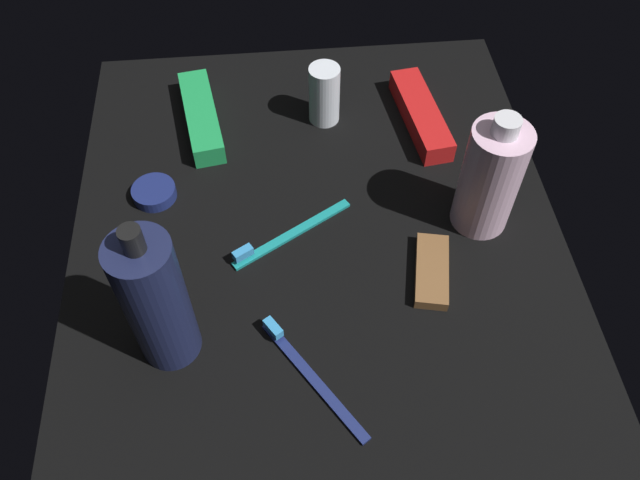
% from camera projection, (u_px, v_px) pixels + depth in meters
% --- Properties ---
extents(ground_plane, '(0.84, 0.64, 0.01)m').
position_uv_depth(ground_plane, '(320.00, 257.00, 0.83)').
color(ground_plane, black).
extents(lotion_bottle, '(0.07, 0.07, 0.22)m').
position_uv_depth(lotion_bottle, '(156.00, 301.00, 0.67)').
color(lotion_bottle, '#181E3F').
rests_on(lotion_bottle, ground_plane).
extents(bodywash_bottle, '(0.07, 0.07, 0.18)m').
position_uv_depth(bodywash_bottle, '(490.00, 178.00, 0.79)').
color(bodywash_bottle, silver).
rests_on(bodywash_bottle, ground_plane).
extents(deodorant_stick, '(0.05, 0.05, 0.09)m').
position_uv_depth(deodorant_stick, '(324.00, 95.00, 0.94)').
color(deodorant_stick, silver).
rests_on(deodorant_stick, ground_plane).
extents(toothbrush_teal, '(0.10, 0.16, 0.02)m').
position_uv_depth(toothbrush_teal, '(285.00, 236.00, 0.83)').
color(toothbrush_teal, teal).
rests_on(toothbrush_teal, ground_plane).
extents(toothbrush_navy, '(0.16, 0.11, 0.02)m').
position_uv_depth(toothbrush_navy, '(307.00, 371.00, 0.72)').
color(toothbrush_navy, navy).
rests_on(toothbrush_navy, ground_plane).
extents(toothpaste_box_red, '(0.18, 0.07, 0.03)m').
position_uv_depth(toothpaste_box_red, '(421.00, 115.00, 0.96)').
color(toothpaste_box_red, red).
rests_on(toothpaste_box_red, ground_plane).
extents(toothpaste_box_green, '(0.18, 0.07, 0.03)m').
position_uv_depth(toothpaste_box_green, '(201.00, 117.00, 0.95)').
color(toothpaste_box_green, green).
rests_on(toothpaste_box_green, ground_plane).
extents(snack_bar_brown, '(0.11, 0.06, 0.01)m').
position_uv_depth(snack_bar_brown, '(432.00, 271.00, 0.80)').
color(snack_bar_brown, brown).
rests_on(snack_bar_brown, ground_plane).
extents(cream_tin_left, '(0.06, 0.06, 0.02)m').
position_uv_depth(cream_tin_left, '(154.00, 193.00, 0.87)').
color(cream_tin_left, navy).
rests_on(cream_tin_left, ground_plane).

